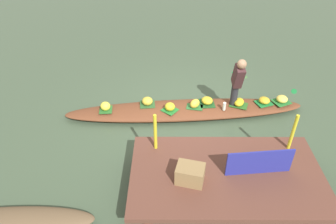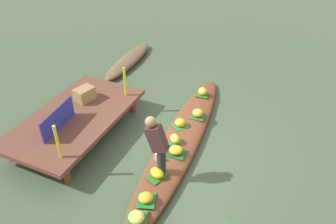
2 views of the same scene
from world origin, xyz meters
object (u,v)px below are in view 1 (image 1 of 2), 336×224
object	(u,v)px
vendor_boat	(185,110)
banana_bunch_0	(239,102)
water_bottle	(224,106)
market_banner	(259,162)
banana_bunch_4	(195,104)
banana_bunch_3	(170,107)
banana_bunch_7	(207,100)
vendor_person	(238,80)
banana_bunch_1	(105,106)
moored_boat	(6,222)
banana_bunch_2	(264,100)
banana_bunch_5	(147,101)
produce_crate	(190,174)
banana_bunch_6	(282,99)

from	to	relation	value
vendor_boat	banana_bunch_0	bearing A→B (deg)	177.95
water_bottle	vendor_boat	bearing A→B (deg)	-9.28
water_bottle	market_banner	bearing A→B (deg)	95.79
banana_bunch_4	banana_bunch_3	bearing A→B (deg)	11.82
market_banner	banana_bunch_4	bearing A→B (deg)	-74.46
banana_bunch_7	vendor_person	xyz separation A→B (m)	(-0.61, 0.11, 0.62)
banana_bunch_1	banana_bunch_3	distance (m)	1.45
moored_boat	banana_bunch_2	distance (m)	5.67
banana_bunch_7	vendor_boat	bearing A→B (deg)	12.46
vendor_boat	market_banner	distance (m)	2.61
vendor_person	banana_bunch_4	bearing A→B (deg)	2.89
banana_bunch_5	banana_bunch_7	world-z (taller)	banana_bunch_5
market_banner	banana_bunch_5	bearing A→B (deg)	-55.89
vendor_person	market_banner	xyz separation A→B (m)	(0.03, 2.29, -0.19)
vendor_boat	produce_crate	bearing A→B (deg)	84.82
moored_boat	banana_bunch_3	world-z (taller)	banana_bunch_3
vendor_boat	banana_bunch_3	distance (m)	0.44
banana_bunch_2	banana_bunch_5	bearing A→B (deg)	1.31
banana_bunch_5	produce_crate	size ratio (longest dim) A/B	0.57
banana_bunch_0	banana_bunch_7	size ratio (longest dim) A/B	1.04
banana_bunch_0	banana_bunch_2	distance (m)	0.61
banana_bunch_3	vendor_person	xyz separation A→B (m)	(-1.47, -0.16, 0.61)
banana_bunch_2	banana_bunch_5	size ratio (longest dim) A/B	1.03
market_banner	produce_crate	bearing A→B (deg)	2.99
moored_boat	banana_bunch_0	xyz separation A→B (m)	(-4.14, -3.03, 0.19)
moored_boat	banana_bunch_0	world-z (taller)	banana_bunch_0
banana_bunch_1	water_bottle	bearing A→B (deg)	-179.79
banana_bunch_1	produce_crate	distance (m)	2.92
banana_bunch_0	banana_bunch_7	bearing A→B (deg)	-5.10
banana_bunch_2	banana_bunch_3	world-z (taller)	banana_bunch_3
banana_bunch_5	water_bottle	distance (m)	1.75
banana_bunch_2	banana_bunch_7	world-z (taller)	banana_bunch_7
vendor_boat	banana_bunch_2	world-z (taller)	banana_bunch_2
banana_bunch_1	banana_bunch_2	world-z (taller)	banana_bunch_1
banana_bunch_6	water_bottle	world-z (taller)	water_bottle
vendor_person	banana_bunch_2	bearing A→B (deg)	-170.40
banana_bunch_0	water_bottle	size ratio (longest dim) A/B	1.50
banana_bunch_4	banana_bunch_7	bearing A→B (deg)	-152.86
vendor_boat	banana_bunch_7	bearing A→B (deg)	-171.78
banana_bunch_1	produce_crate	xyz separation A→B (m)	(-1.77, 2.31, 0.32)
banana_bunch_6	vendor_person	distance (m)	1.32
market_banner	produce_crate	distance (m)	1.14
vendor_person	moored_boat	bearing A→B (deg)	36.64
banana_bunch_2	banana_bunch_3	distance (m)	2.21
water_bottle	banana_bunch_6	bearing A→B (deg)	-167.04
banana_bunch_1	banana_bunch_7	world-z (taller)	banana_bunch_1
banana_bunch_3	water_bottle	xyz separation A→B (m)	(-1.22, -0.02, -0.00)
banana_bunch_3	vendor_person	world-z (taller)	vendor_person
banana_bunch_1	produce_crate	world-z (taller)	produce_crate
banana_bunch_4	water_bottle	world-z (taller)	banana_bunch_4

